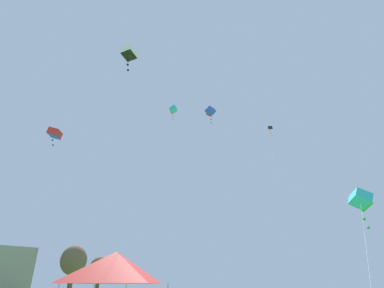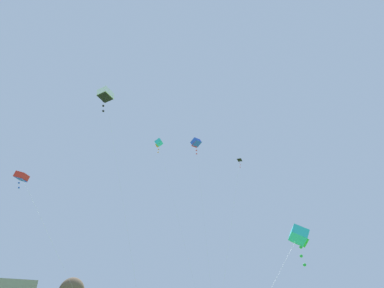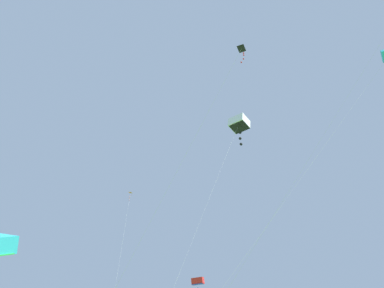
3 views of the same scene
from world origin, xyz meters
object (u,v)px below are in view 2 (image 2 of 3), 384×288
object	(u,v)px
kite_white_box_6	(105,95)
kite_cyan_box_0	(159,143)
kite_cyan_box_4	(299,236)
kite_blue_box_5	(196,143)
kite_red_box_1	(22,177)
kite_black_delta_3	(239,165)

from	to	relation	value
kite_white_box_6	kite_cyan_box_0	bearing A→B (deg)	29.38
kite_cyan_box_4	kite_white_box_6	world-z (taller)	kite_white_box_6
kite_cyan_box_0	kite_blue_box_5	xyz separation A→B (m)	(5.30, -2.41, 0.84)
kite_red_box_1	kite_black_delta_3	size ratio (longest dim) A/B	0.75
kite_black_delta_3	kite_white_box_6	xyz separation A→B (m)	(-12.44, 8.32, 8.40)
kite_cyan_box_0	kite_white_box_6	size ratio (longest dim) A/B	1.02
kite_cyan_box_0	kite_red_box_1	size ratio (longest dim) A/B	1.98
kite_red_box_1	kite_white_box_6	world-z (taller)	kite_white_box_6
kite_cyan_box_0	kite_cyan_box_4	distance (m)	29.31
kite_blue_box_5	kite_white_box_6	bearing A→B (deg)	-166.60
kite_cyan_box_0	kite_blue_box_5	size ratio (longest dim) A/B	0.96
kite_blue_box_5	kite_white_box_6	distance (m)	17.11
kite_red_box_1	kite_blue_box_5	bearing A→B (deg)	12.94
kite_cyan_box_4	kite_blue_box_5	xyz separation A→B (m)	(8.14, 20.37, 19.06)
kite_black_delta_3	kite_red_box_1	bearing A→B (deg)	158.88
kite_blue_box_5	kite_white_box_6	xyz separation A→B (m)	(-16.59, -3.95, -1.36)
kite_red_box_1	kite_black_delta_3	xyz separation A→B (m)	(18.37, -7.09, 3.88)
kite_cyan_box_0	kite_cyan_box_4	xyz separation A→B (m)	(-2.84, -22.78, -18.22)
kite_blue_box_5	kite_white_box_6	size ratio (longest dim) A/B	1.06
kite_cyan_box_0	kite_blue_box_5	distance (m)	5.88
kite_cyan_box_4	kite_black_delta_3	bearing A→B (deg)	63.82
kite_red_box_1	kite_blue_box_5	distance (m)	26.84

